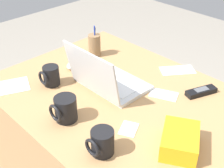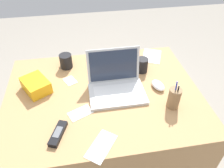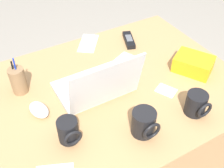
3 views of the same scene
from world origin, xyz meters
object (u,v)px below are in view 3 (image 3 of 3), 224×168
at_px(pen_holder, 18,80).
at_px(computer_mouse, 39,110).
at_px(laptop, 97,85).
at_px(cordless_phone, 129,40).
at_px(coffee_mug_tall, 197,104).
at_px(coffee_mug_spare, 68,131).
at_px(coffee_mug_white, 144,123).
at_px(snack_bag, 193,64).

bearing_deg(pen_holder, computer_mouse, 99.85).
xyz_separation_m(laptop, computer_mouse, (0.25, -0.02, -0.03)).
height_order(cordless_phone, pen_holder, pen_holder).
xyz_separation_m(cordless_phone, pen_holder, (0.61, 0.09, 0.05)).
distance_m(coffee_mug_tall, cordless_phone, 0.56).
bearing_deg(cordless_phone, coffee_mug_spare, 39.38).
xyz_separation_m(coffee_mug_white, snack_bag, (-0.41, -0.19, -0.01)).
height_order(laptop, computer_mouse, laptop).
height_order(computer_mouse, coffee_mug_white, coffee_mug_white).
xyz_separation_m(coffee_mug_tall, snack_bag, (-0.18, -0.21, -0.01)).
xyz_separation_m(coffee_mug_tall, pen_holder, (0.57, -0.47, 0.01)).
xyz_separation_m(laptop, coffee_mug_tall, (-0.28, 0.29, 0.00)).
bearing_deg(snack_bag, coffee_mug_white, 24.73).
xyz_separation_m(coffee_mug_spare, snack_bag, (-0.66, -0.08, -0.01)).
height_order(coffee_mug_tall, coffee_mug_spare, coffee_mug_tall).
xyz_separation_m(computer_mouse, coffee_mug_white, (-0.30, 0.29, 0.03)).
bearing_deg(coffee_mug_tall, cordless_phone, -94.65).
xyz_separation_m(laptop, pen_holder, (0.28, -0.18, 0.01)).
xyz_separation_m(pen_holder, snack_bag, (-0.74, 0.26, -0.02)).
distance_m(coffee_mug_white, snack_bag, 0.45).
distance_m(cordless_phone, snack_bag, 0.38).
relative_size(coffee_mug_white, snack_bag, 0.60).
bearing_deg(pen_holder, coffee_mug_spare, 103.32).
distance_m(coffee_mug_spare, pen_holder, 0.35).
height_order(laptop, coffee_mug_spare, laptop).
relative_size(coffee_mug_spare, cordless_phone, 0.62).
height_order(laptop, snack_bag, laptop).
bearing_deg(laptop, pen_holder, -32.41).
height_order(coffee_mug_spare, cordless_phone, coffee_mug_spare).
bearing_deg(laptop, coffee_mug_tall, 134.60).
relative_size(coffee_mug_tall, pen_holder, 0.55).
bearing_deg(coffee_mug_spare, coffee_mug_tall, 165.53).
xyz_separation_m(coffee_mug_white, cordless_phone, (-0.28, -0.54, -0.04)).
bearing_deg(coffee_mug_tall, computer_mouse, -29.64).
bearing_deg(cordless_phone, pen_holder, 8.68).
bearing_deg(coffee_mug_tall, snack_bag, -130.12).
distance_m(coffee_mug_spare, cordless_phone, 0.69).
relative_size(cordless_phone, snack_bag, 0.89).
bearing_deg(computer_mouse, laptop, 163.30).
relative_size(coffee_mug_white, coffee_mug_spare, 1.09).
bearing_deg(pen_holder, snack_bag, 160.82).
height_order(laptop, pen_holder, laptop).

